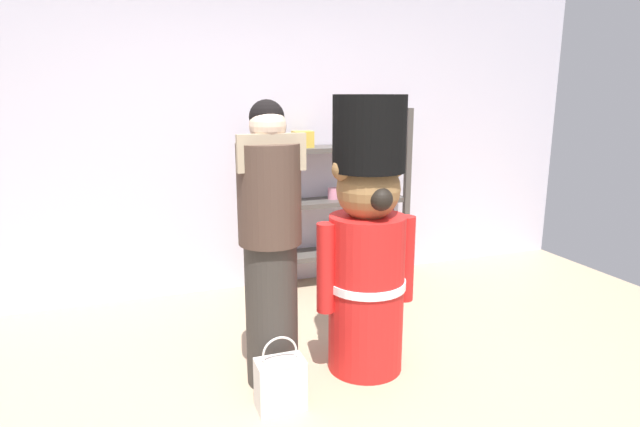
{
  "coord_description": "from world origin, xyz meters",
  "views": [
    {
      "loc": [
        -0.96,
        -2.24,
        1.67
      ],
      "look_at": [
        0.04,
        0.52,
        1.0
      ],
      "focal_mm": 29.69,
      "sensor_mm": 36.0,
      "label": 1
    }
  ],
  "objects_px": {
    "teddy_bear_guard": "(367,243)",
    "shopping_bag": "(280,383)",
    "person_shopper": "(270,244)",
    "merchandise_shelf": "(335,196)"
  },
  "relations": [
    {
      "from": "shopping_bag",
      "to": "merchandise_shelf",
      "type": "bearing_deg",
      "value": 60.28
    },
    {
      "from": "teddy_bear_guard",
      "to": "person_shopper",
      "type": "bearing_deg",
      "value": 175.57
    },
    {
      "from": "merchandise_shelf",
      "to": "teddy_bear_guard",
      "type": "xyz_separation_m",
      "value": [
        -0.38,
        -1.49,
        0.01
      ]
    },
    {
      "from": "merchandise_shelf",
      "to": "teddy_bear_guard",
      "type": "height_order",
      "value": "teddy_bear_guard"
    },
    {
      "from": "teddy_bear_guard",
      "to": "shopping_bag",
      "type": "distance_m",
      "value": 0.93
    },
    {
      "from": "person_shopper",
      "to": "merchandise_shelf",
      "type": "bearing_deg",
      "value": 56.48
    },
    {
      "from": "person_shopper",
      "to": "shopping_bag",
      "type": "relative_size",
      "value": 3.9
    },
    {
      "from": "person_shopper",
      "to": "shopping_bag",
      "type": "distance_m",
      "value": 0.75
    },
    {
      "from": "teddy_bear_guard",
      "to": "person_shopper",
      "type": "xyz_separation_m",
      "value": [
        -0.58,
        0.04,
        0.04
      ]
    },
    {
      "from": "merchandise_shelf",
      "to": "person_shopper",
      "type": "distance_m",
      "value": 1.73
    }
  ]
}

